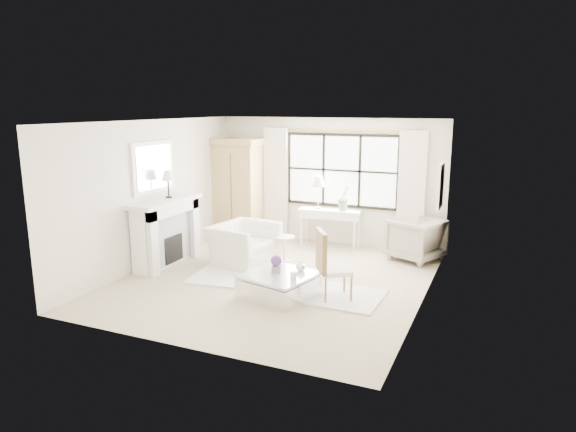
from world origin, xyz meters
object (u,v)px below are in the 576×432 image
armoire (238,188)px  club_armchair (244,244)px  coffee_table (280,285)px  console_table (330,227)px

armoire → club_armchair: 2.16m
club_armchair → coffee_table: (1.34, -1.30, -0.20)m
armoire → console_table: bearing=5.5°
club_armchair → coffee_table: bearing=-124.9°
club_armchair → coffee_table: club_armchair is taller
console_table → coffee_table: (0.25, -3.16, -0.22)m
console_table → club_armchair: 2.15m
club_armchair → armoire: bearing=40.9°
coffee_table → armoire: bearing=142.4°
armoire → coffee_table: 3.97m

